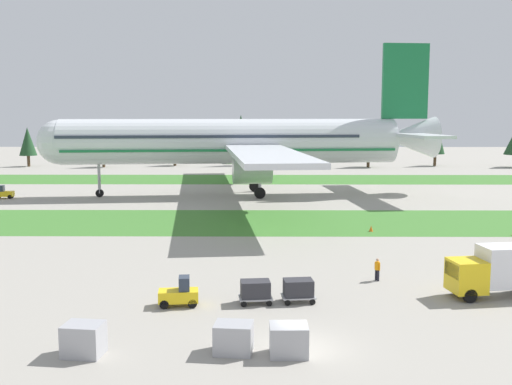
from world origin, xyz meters
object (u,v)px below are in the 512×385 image
Objects in this scene: cargo_dolly_lead at (255,290)px; catering_truck at (500,269)px; uld_container_1 at (234,338)px; pushback_tractor at (4,193)px; uld_container_0 at (84,339)px; airliner at (241,141)px; taxiway_marker_0 at (371,228)px; uld_container_2 at (289,340)px; ground_crew_marshaller at (377,269)px; baggage_tug at (180,294)px; cargo_dolly_second at (298,289)px.

cargo_dolly_lead is 16.98m from catering_truck.
uld_container_1 reaches higher than cargo_dolly_lead.
uld_container_0 is (29.24, -58.82, 0.04)m from pushback_tractor.
catering_truck is at bearing 21.89° from uld_container_0.
airliner is 117.35× the size of taxiway_marker_0.
uld_container_1 is at bearing 173.42° from uld_container_2.
uld_container_2 reaches higher than cargo_dolly_lead.
airliner is 38.00× the size of uld_container_2.
uld_container_2 is at bearing 177.86° from airliner.
baggage_tug is at bearing -100.04° from ground_crew_marshaller.
uld_container_2 is at bearing 115.87° from catering_truck.
airliner is 36.54m from pushback_tractor.
ground_crew_marshaller is (9.20, 5.56, 0.03)m from cargo_dolly_lead.
uld_container_2 reaches higher than cargo_dolly_second.
pushback_tractor is 69.19m from uld_container_1.
baggage_tug reaches higher than cargo_dolly_lead.
baggage_tug is 0.38× the size of catering_truck.
airliner reaches higher than ground_crew_marshaller.
uld_container_2 is at bearing -60.75° from ground_crew_marshaller.
ground_crew_marshaller reaches higher than uld_container_0.
catering_truck is at bearing 29.01° from uld_container_1.
baggage_tug is 1.36× the size of uld_container_2.
uld_container_1 is (3.91, -7.78, -0.02)m from baggage_tug.
uld_container_1 is (-3.97, -8.64, -0.12)m from cargo_dolly_second.
pushback_tractor is at bearing 122.41° from uld_container_1.
uld_container_1 is 35.81m from taxiway_marker_0.
airliner reaches higher than baggage_tug.
baggage_tug reaches higher than uld_container_2.
pushback_tractor is (-55.04, 48.45, -1.14)m from catering_truck.
baggage_tug reaches higher than cargo_dolly_second.
cargo_dolly_lead is 12.49m from uld_container_0.
catering_truck reaches higher than ground_crew_marshaller.
taxiway_marker_0 is at bearing 2.67° from catering_truck.
ground_crew_marshaller is 23.08m from uld_container_0.
uld_container_2 is (2.90, -0.33, 0.02)m from uld_container_1.
uld_container_1 is (-17.95, -9.96, -1.15)m from catering_truck.
cargo_dolly_second is 14.08m from catering_truck.
baggage_tug is at bearing 27.02° from pushback_tractor.
airliner is 38.00× the size of uld_container_0.
cargo_dolly_lead is 1.35× the size of ground_crew_marshaller.
catering_truck is 11.15× the size of taxiway_marker_0.
pushback_tractor is (-38.17, 50.08, -0.10)m from cargo_dolly_lead.
taxiway_marker_0 is at bearing 57.25° from pushback_tractor.
uld_container_1 is at bearing -159.57° from baggage_tug.
cargo_dolly_lead and cargo_dolly_second have the same top height.
baggage_tug is at bearing 90.00° from cargo_dolly_second.
catering_truck is at bearing 34.36° from uld_container_2.
uld_container_1 is at bearing 175.21° from airliner.
uld_container_0 is 39.76m from taxiway_marker_0.
catering_truck reaches higher than baggage_tug.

